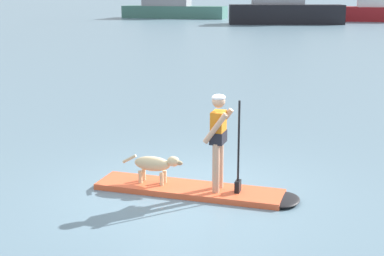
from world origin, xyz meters
name	(u,v)px	position (x,y,z in m)	size (l,w,h in m)	color
ground_plane	(189,192)	(0.00, 0.00, 0.00)	(400.00, 400.00, 0.00)	slate
paddleboard	(201,191)	(0.22, -0.06, 0.05)	(3.61, 1.62, 0.10)	#E55933
person_paddler	(219,135)	(0.52, -0.13, 1.06)	(0.66, 0.56, 1.65)	tan
dog	(155,164)	(-0.60, 0.16, 0.44)	(1.11, 0.39, 0.52)	#CCB78C
moored_boat_far_starboard	(171,5)	(-5.65, 59.51, 1.49)	(12.67, 5.58, 11.73)	#3F7266
moored_boat_outer	(284,9)	(6.46, 48.52, 1.49)	(11.22, 3.14, 4.60)	black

